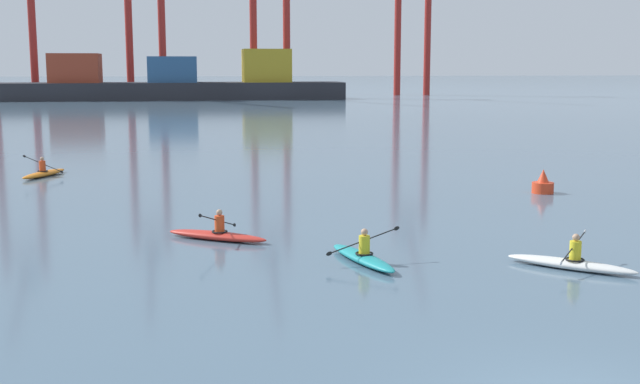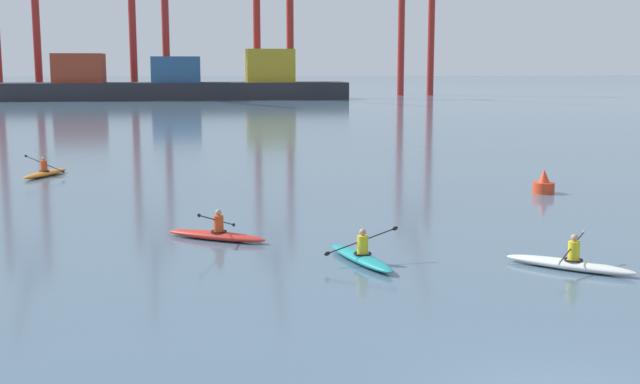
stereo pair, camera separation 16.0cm
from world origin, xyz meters
name	(u,v)px [view 1 (the left image)]	position (x,y,z in m)	size (l,w,h in m)	color
container_barge	(175,83)	(-8.44, 117.51, 2.54)	(53.36, 8.79, 7.85)	#28282D
channel_buoy	(543,185)	(8.58, 20.35, 0.36)	(0.90, 0.90, 1.00)	red
kayak_white	(571,263)	(3.90, 8.27, 0.17)	(2.91, 2.74, 0.95)	silver
kayak_red	(217,234)	(-5.14, 13.29, 0.17)	(3.19, 2.34, 1.01)	red
kayak_teal	(363,256)	(-1.34, 9.81, 0.17)	(2.17, 3.44, 0.95)	teal
kayak_orange	(44,173)	(-12.92, 28.91, 0.17)	(2.02, 3.36, 1.04)	orange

